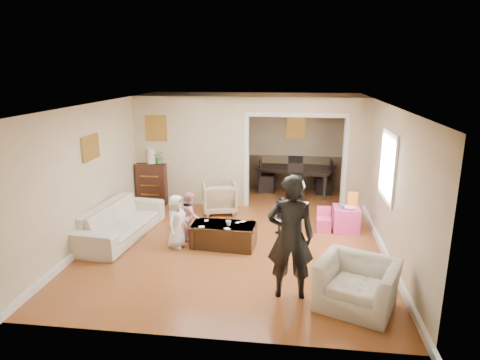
# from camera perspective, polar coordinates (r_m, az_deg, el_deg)

# --- Properties ---
(floor) EXTENTS (7.00, 7.00, 0.00)m
(floor) POSITION_cam_1_polar(r_m,az_deg,el_deg) (8.64, -0.17, -7.09)
(floor) COLOR #AC5B2C
(floor) RESTS_ON ground
(partition_left) EXTENTS (2.75, 0.18, 2.60)m
(partition_left) POSITION_cam_1_polar(r_m,az_deg,el_deg) (10.22, -6.56, 3.91)
(partition_left) COLOR beige
(partition_left) RESTS_ON ground
(partition_right) EXTENTS (0.55, 0.18, 2.60)m
(partition_right) POSITION_cam_1_polar(r_m,az_deg,el_deg) (10.04, 15.37, 3.27)
(partition_right) COLOR beige
(partition_right) RESTS_ON ground
(partition_header) EXTENTS (2.22, 0.18, 0.35)m
(partition_header) POSITION_cam_1_polar(r_m,az_deg,el_deg) (9.77, 7.71, 10.03)
(partition_header) COLOR beige
(partition_header) RESTS_ON partition_right
(window_pane) EXTENTS (0.03, 0.95, 1.10)m
(window_pane) POSITION_cam_1_polar(r_m,az_deg,el_deg) (7.91, 19.45, 1.74)
(window_pane) COLOR white
(window_pane) RESTS_ON ground
(framed_art_partition) EXTENTS (0.45, 0.03, 0.55)m
(framed_art_partition) POSITION_cam_1_polar(r_m,az_deg,el_deg) (10.26, -11.29, 6.88)
(framed_art_partition) COLOR brown
(framed_art_partition) RESTS_ON partition_left
(framed_art_sofa_wall) EXTENTS (0.03, 0.55, 0.40)m
(framed_art_sofa_wall) POSITION_cam_1_polar(r_m,az_deg,el_deg) (8.36, -19.54, 4.16)
(framed_art_sofa_wall) COLOR brown
(framed_art_alcove) EXTENTS (0.45, 0.03, 0.55)m
(framed_art_alcove) POSITION_cam_1_polar(r_m,az_deg,el_deg) (11.48, 7.55, 7.12)
(framed_art_alcove) COLOR brown
(sofa) EXTENTS (1.12, 2.36, 0.66)m
(sofa) POSITION_cam_1_polar(r_m,az_deg,el_deg) (8.62, -15.85, -5.36)
(sofa) COLOR beige
(sofa) RESTS_ON ground
(armchair_back) EXTENTS (0.92, 0.93, 0.70)m
(armchair_back) POSITION_cam_1_polar(r_m,az_deg,el_deg) (9.70, -2.81, -2.40)
(armchair_back) COLOR tan
(armchair_back) RESTS_ON ground
(armchair_front) EXTENTS (1.31, 1.24, 0.68)m
(armchair_front) POSITION_cam_1_polar(r_m,az_deg,el_deg) (6.23, 15.57, -13.44)
(armchair_front) COLOR beige
(armchair_front) RESTS_ON ground
(dresser) EXTENTS (0.73, 0.41, 1.00)m
(dresser) POSITION_cam_1_polar(r_m,az_deg,el_deg) (10.54, -11.74, -0.43)
(dresser) COLOR black
(dresser) RESTS_ON ground
(table_lamp) EXTENTS (0.22, 0.22, 0.36)m
(table_lamp) POSITION_cam_1_polar(r_m,az_deg,el_deg) (10.39, -11.94, 3.20)
(table_lamp) COLOR beige
(table_lamp) RESTS_ON dresser
(potted_plant) EXTENTS (0.27, 0.24, 0.30)m
(potted_plant) POSITION_cam_1_polar(r_m,az_deg,el_deg) (10.33, -10.88, 3.03)
(potted_plant) COLOR #3E7B37
(potted_plant) RESTS_ON dresser
(coffee_table) EXTENTS (1.22, 0.69, 0.44)m
(coffee_table) POSITION_cam_1_polar(r_m,az_deg,el_deg) (7.93, -2.23, -7.47)
(coffee_table) COLOR #341F10
(coffee_table) RESTS_ON ground
(coffee_cup) EXTENTS (0.11, 0.11, 0.09)m
(coffee_cup) POSITION_cam_1_polar(r_m,az_deg,el_deg) (7.77, -1.58, -5.84)
(coffee_cup) COLOR silver
(coffee_cup) RESTS_ON coffee_table
(play_table) EXTENTS (0.52, 0.52, 0.50)m
(play_table) POSITION_cam_1_polar(r_m,az_deg,el_deg) (8.91, 14.14, -5.14)
(play_table) COLOR #FF43AE
(play_table) RESTS_ON ground
(cereal_box) EXTENTS (0.20, 0.07, 0.30)m
(cereal_box) POSITION_cam_1_polar(r_m,az_deg,el_deg) (8.89, 15.00, -2.52)
(cereal_box) COLOR yellow
(cereal_box) RESTS_ON play_table
(cyan_cup) EXTENTS (0.08, 0.08, 0.08)m
(cyan_cup) POSITION_cam_1_polar(r_m,az_deg,el_deg) (8.76, 13.65, -3.46)
(cyan_cup) COLOR teal
(cyan_cup) RESTS_ON play_table
(toy_block) EXTENTS (0.10, 0.08, 0.05)m
(toy_block) POSITION_cam_1_polar(r_m,az_deg,el_deg) (8.92, 13.40, -3.21)
(toy_block) COLOR red
(toy_block) RESTS_ON play_table
(play_bowl) EXTENTS (0.23, 0.23, 0.06)m
(play_bowl) POSITION_cam_1_polar(r_m,az_deg,el_deg) (8.71, 14.67, -3.70)
(play_bowl) COLOR silver
(play_bowl) RESTS_ON play_table
(dining_table) EXTENTS (2.15, 1.53, 0.68)m
(dining_table) POSITION_cam_1_polar(r_m,az_deg,el_deg) (11.32, 7.45, -0.01)
(dining_table) COLOR black
(dining_table) RESTS_ON ground
(adult_person) EXTENTS (0.69, 0.47, 1.84)m
(adult_person) POSITION_cam_1_polar(r_m,az_deg,el_deg) (6.07, 6.85, -7.67)
(adult_person) COLOR black
(adult_person) RESTS_ON ground
(child_kneel_a) EXTENTS (0.44, 0.56, 1.01)m
(child_kneel_a) POSITION_cam_1_polar(r_m,az_deg,el_deg) (7.86, -8.58, -5.58)
(child_kneel_a) COLOR white
(child_kneel_a) RESTS_ON ground
(child_kneel_b) EXTENTS (0.46, 0.53, 0.94)m
(child_kneel_b) POSITION_cam_1_polar(r_m,az_deg,el_deg) (8.25, -6.73, -4.81)
(child_kneel_b) COLOR pink
(child_kneel_b) RESTS_ON ground
(child_toddler) EXTENTS (0.49, 0.42, 0.79)m
(child_toddler) POSITION_cam_1_polar(r_m,az_deg,el_deg) (8.47, 5.64, -4.77)
(child_toddler) COLOR black
(child_toddler) RESTS_ON ground
(craft_papers) EXTENTS (0.84, 0.54, 0.00)m
(craft_papers) POSITION_cam_1_polar(r_m,az_deg,el_deg) (7.83, -2.30, -6.02)
(craft_papers) COLOR white
(craft_papers) RESTS_ON coffee_table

